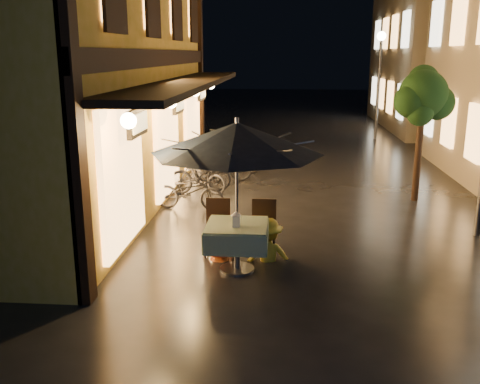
# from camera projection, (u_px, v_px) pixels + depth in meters

# --- Properties ---
(ground) EXTENTS (90.00, 90.00, 0.00)m
(ground) POSITION_uv_depth(u_px,v_px,m) (328.00, 271.00, 8.60)
(ground) COLOR black
(ground) RESTS_ON ground
(west_building) EXTENTS (5.90, 11.40, 7.40)m
(west_building) POSITION_uv_depth(u_px,v_px,m) (63.00, 39.00, 11.97)
(west_building) COLOR gold
(west_building) RESTS_ON ground
(east_building_far) EXTENTS (7.30, 10.30, 7.30)m
(east_building_far) POSITION_uv_depth(u_px,v_px,m) (465.00, 47.00, 24.46)
(east_building_far) COLOR tan
(east_building_far) RESTS_ON ground
(street_tree) EXTENTS (1.43, 1.20, 3.15)m
(street_tree) POSITION_uv_depth(u_px,v_px,m) (424.00, 98.00, 12.15)
(street_tree) COLOR black
(street_tree) RESTS_ON ground
(streetlamp_far) EXTENTS (0.36, 0.36, 4.23)m
(streetlamp_far) POSITION_uv_depth(u_px,v_px,m) (380.00, 66.00, 21.14)
(streetlamp_far) COLOR #59595E
(streetlamp_far) RESTS_ON ground
(cafe_table) EXTENTS (0.99, 0.99, 0.78)m
(cafe_table) POSITION_uv_depth(u_px,v_px,m) (237.00, 236.00, 8.49)
(cafe_table) COLOR #59595E
(cafe_table) RESTS_ON ground
(patio_umbrella) EXTENTS (2.68, 2.68, 2.46)m
(patio_umbrella) POSITION_uv_depth(u_px,v_px,m) (237.00, 138.00, 8.10)
(patio_umbrella) COLOR #59595E
(patio_umbrella) RESTS_ON ground
(cafe_chair_left) EXTENTS (0.42, 0.42, 0.97)m
(cafe_chair_left) POSITION_uv_depth(u_px,v_px,m) (218.00, 224.00, 9.24)
(cafe_chair_left) COLOR black
(cafe_chair_left) RESTS_ON ground
(cafe_chair_right) EXTENTS (0.42, 0.42, 0.97)m
(cafe_chair_right) POSITION_uv_depth(u_px,v_px,m) (264.00, 225.00, 9.18)
(cafe_chair_right) COLOR black
(cafe_chair_right) RESTS_ON ground
(table_lantern) EXTENTS (0.16, 0.16, 0.25)m
(table_lantern) POSITION_uv_depth(u_px,v_px,m) (236.00, 218.00, 8.29)
(table_lantern) COLOR white
(table_lantern) RESTS_ON cafe_table
(person_orange) EXTENTS (0.81, 0.71, 1.39)m
(person_orange) POSITION_uv_depth(u_px,v_px,m) (219.00, 218.00, 9.02)
(person_orange) COLOR orange
(person_orange) RESTS_ON ground
(person_yellow) EXTENTS (1.00, 0.71, 1.40)m
(person_yellow) POSITION_uv_depth(u_px,v_px,m) (268.00, 220.00, 8.93)
(person_yellow) COLOR yellow
(person_yellow) RESTS_ON ground
(bicycle_0) EXTENTS (1.65, 0.76, 0.83)m
(bicycle_0) POSITION_uv_depth(u_px,v_px,m) (189.00, 191.00, 11.88)
(bicycle_0) COLOR #222329
(bicycle_0) RESTS_ON ground
(bicycle_1) EXTENTS (1.67, 1.04, 0.97)m
(bicycle_1) POSITION_uv_depth(u_px,v_px,m) (200.00, 174.00, 13.24)
(bicycle_1) COLOR black
(bicycle_1) RESTS_ON ground
(bicycle_2) EXTENTS (1.61, 1.09, 0.80)m
(bicycle_2) POSITION_uv_depth(u_px,v_px,m) (199.00, 177.00, 13.39)
(bicycle_2) COLOR #232329
(bicycle_2) RESTS_ON ground
(bicycle_3) EXTENTS (1.61, 0.68, 0.94)m
(bicycle_3) POSITION_uv_depth(u_px,v_px,m) (223.00, 165.00, 14.46)
(bicycle_3) COLOR black
(bicycle_3) RESTS_ON ground
(bicycle_4) EXTENTS (1.81, 1.26, 0.90)m
(bicycle_4) POSITION_uv_depth(u_px,v_px,m) (234.00, 156.00, 15.76)
(bicycle_4) COLOR black
(bicycle_4) RESTS_ON ground
(bicycle_5) EXTENTS (1.72, 1.09, 1.00)m
(bicycle_5) POSITION_uv_depth(u_px,v_px,m) (220.00, 145.00, 17.41)
(bicycle_5) COLOR black
(bicycle_5) RESTS_ON ground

